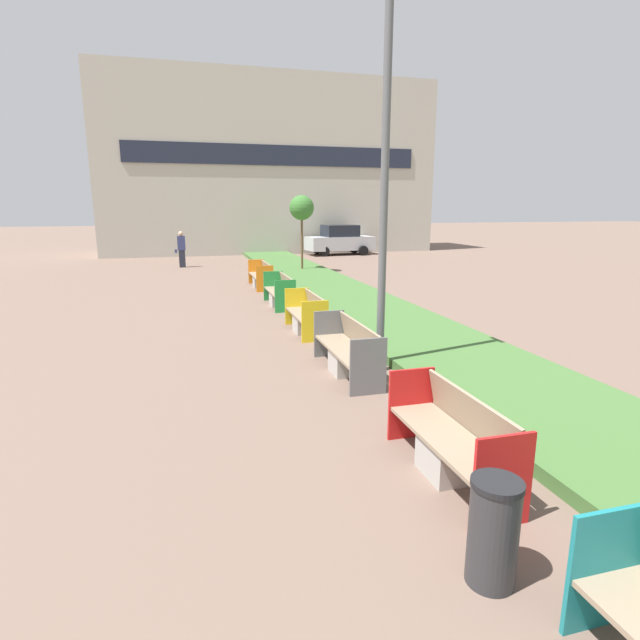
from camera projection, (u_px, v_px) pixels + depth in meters
The scene contains 12 objects.
planter_grass_strip at pixel (435, 345), 10.58m from camera, with size 2.80×120.00×0.18m.
building_backdrop at pixel (269, 168), 33.27m from camera, with size 21.34×5.71×11.00m.
bench_red_frame at pixel (452, 445), 5.58m from camera, with size 0.65×2.00×0.94m.
bench_grey_frame at pixel (348, 353), 9.02m from camera, with size 0.65×2.27×0.94m.
bench_yellow_frame at pixel (307, 318), 11.98m from camera, with size 0.65×1.88×0.94m.
bench_green_frame at pixel (280, 294), 15.21m from camera, with size 0.65×2.06×0.94m.
bench_orange_frame at pixel (261, 277), 18.74m from camera, with size 0.65×2.20×0.94m.
litter_bin at pixel (493, 532), 3.94m from camera, with size 0.41×0.41×0.90m.
street_lamp_post at pixel (385, 160), 8.43m from camera, with size 0.24×0.44×6.71m.
sapling_tree_far at pixel (302, 208), 22.46m from camera, with size 1.11×1.11×3.49m.
pedestrian_walking at pixel (181, 249), 24.85m from camera, with size 0.53×0.24×1.79m.
parked_car_distant at pixel (340, 240), 31.49m from camera, with size 4.35×2.15×1.86m.
Camera 1 is at (-1.84, 2.80, 2.96)m, focal length 28.00 mm.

